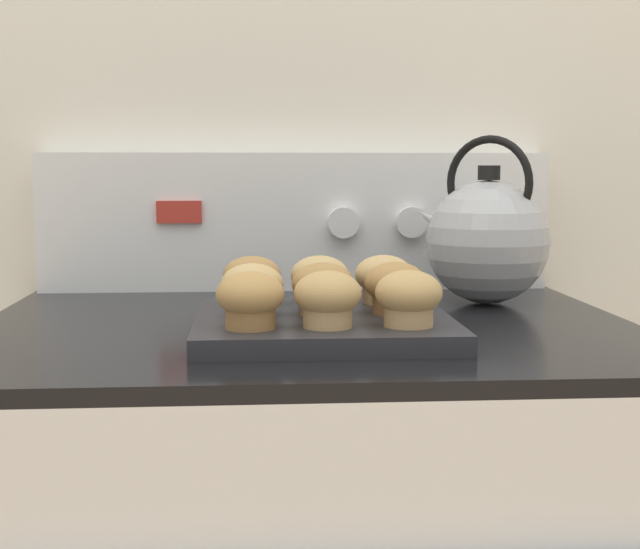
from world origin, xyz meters
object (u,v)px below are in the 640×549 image
muffin_pan (323,324)px  muffin_r0_c0 (250,299)px  muffin_r2_c0 (252,280)px  muffin_r1_c0 (252,289)px  muffin_r1_c1 (323,288)px  muffin_r0_c2 (409,297)px  muffin_r2_c2 (384,278)px  tea_kettle (486,239)px  muffin_r0_c1 (328,298)px  muffin_r2_c1 (320,279)px  muffin_r1_c2 (395,287)px

muffin_pan → muffin_r0_c0: 0.12m
muffin_r0_c0 → muffin_r2_c0: size_ratio=1.00×
muffin_r1_c0 → muffin_r1_c1: size_ratio=1.00×
muffin_r0_c0 → muffin_r0_c2: same height
muffin_r1_c0 → muffin_r1_c1: bearing=1.7°
muffin_r1_c1 → muffin_r2_c2: size_ratio=1.00×
muffin_r1_c0 → tea_kettle: (0.32, 0.22, 0.04)m
muffin_r0_c1 → muffin_r2_c1: size_ratio=1.00×
muffin_r0_c1 → tea_kettle: 0.39m
muffin_r1_c1 → muffin_r2_c2: same height
muffin_r1_c1 → muffin_r2_c0: bearing=134.4°
muffin_r2_c0 → muffin_r1_c2: bearing=-26.2°
muffin_r0_c2 → muffin_r2_c1: bearing=116.9°
muffin_r1_c0 → muffin_r2_c2: same height
muffin_r2_c1 → muffin_r1_c1: bearing=-91.5°
muffin_r1_c0 → muffin_r1_c1: 0.08m
muffin_r0_c0 → muffin_r2_c0: (0.00, 0.16, 0.00)m
muffin_r0_c0 → muffin_r2_c1: (0.08, 0.16, 0.00)m
tea_kettle → muffin_r2_c0: bearing=-157.7°
muffin_r0_c1 → muffin_r1_c1: 0.08m
muffin_r2_c2 → tea_kettle: 0.21m
muffin_r1_c1 → muffin_r2_c1: (0.00, 0.08, 0.00)m
muffin_r0_c0 → muffin_r0_c2: bearing=0.3°
muffin_r1_c1 → muffin_pan: bearing=103.8°
muffin_r2_c0 → muffin_r2_c1: bearing=-0.1°
muffin_r1_c1 → muffin_r0_c0: bearing=-135.5°
muffin_r1_c2 → muffin_r2_c1: same height
muffin_r2_c1 → muffin_r0_c1: bearing=-91.2°
muffin_r1_c0 → muffin_r0_c2: bearing=-25.2°
muffin_r2_c1 → muffin_r1_c2: bearing=-44.9°
muffin_r0_c2 → tea_kettle: (0.16, 0.30, 0.04)m
muffin_r0_c1 → muffin_r2_c1: bearing=88.8°
muffin_r0_c0 → muffin_r2_c2: same height
muffin_r0_c0 → muffin_r1_c1: 0.11m
muffin_r1_c0 → muffin_r2_c1: size_ratio=1.00×
muffin_pan → muffin_r0_c2: bearing=-43.5°
muffin_r1_c0 → muffin_r2_c2: bearing=27.8°
muffin_r1_c2 → tea_kettle: (0.16, 0.21, 0.04)m
muffin_pan → muffin_r0_c1: bearing=-90.7°
muffin_pan → muffin_r2_c0: 0.12m
muffin_r0_c1 → muffin_r0_c2: same height
muffin_r1_c1 → muffin_r0_c1: bearing=-90.8°
muffin_r0_c0 → muffin_r0_c2: 0.17m
muffin_r0_c1 → muffin_r2_c0: (-0.08, 0.16, 0.00)m
muffin_r1_c1 → muffin_r2_c2: (0.08, 0.08, 0.00)m
muffin_pan → muffin_r1_c1: (0.00, -0.00, 0.04)m
muffin_r0_c1 → muffin_r2_c0: bearing=116.2°
muffin_r2_c0 → muffin_r0_c2: bearing=-44.5°
muffin_r0_c2 → muffin_r1_c1: same height
muffin_r0_c2 → muffin_r1_c0: (-0.16, 0.08, 0.00)m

